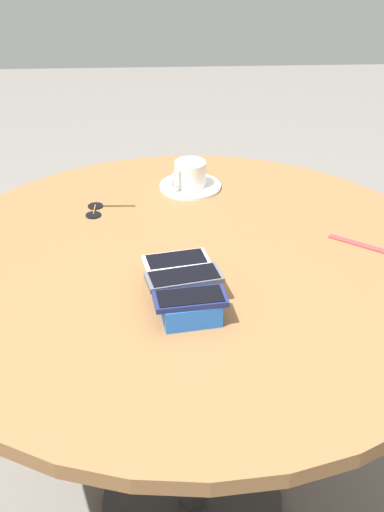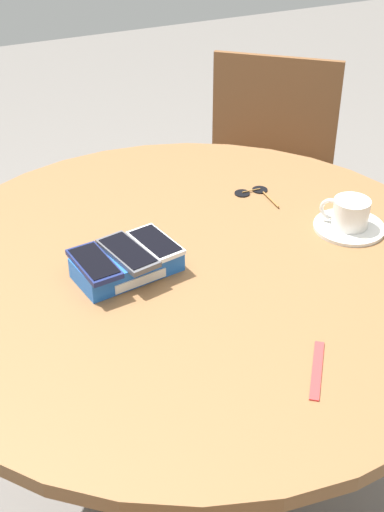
# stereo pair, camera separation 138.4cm
# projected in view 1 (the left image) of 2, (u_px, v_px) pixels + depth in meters

# --- Properties ---
(ground_plane) EXTENTS (8.00, 8.00, 0.00)m
(ground_plane) POSITION_uv_depth(u_px,v_px,m) (192.00, 504.00, 1.86)
(ground_plane) COLOR slate
(round_table) EXTENTS (1.16, 1.16, 0.74)m
(round_table) POSITION_uv_depth(u_px,v_px,m) (192.00, 306.00, 1.54)
(round_table) COLOR #2D2D2D
(round_table) RESTS_ON ground_plane
(phone_box) EXTENTS (0.22, 0.14, 0.04)m
(phone_box) POSITION_uv_depth(u_px,v_px,m) (184.00, 290.00, 1.36)
(phone_box) COLOR blue
(phone_box) RESTS_ON round_table
(phone_navy) EXTENTS (0.08, 0.14, 0.01)m
(phone_navy) POSITION_uv_depth(u_px,v_px,m) (190.00, 299.00, 1.29)
(phone_navy) COLOR navy
(phone_navy) RESTS_ON phone_box
(phone_gray) EXTENTS (0.09, 0.15, 0.01)m
(phone_gray) POSITION_uv_depth(u_px,v_px,m) (184.00, 277.00, 1.35)
(phone_gray) COLOR #515156
(phone_gray) RESTS_ON phone_box
(phone_white) EXTENTS (0.09, 0.14, 0.01)m
(phone_white) POSITION_uv_depth(u_px,v_px,m) (176.00, 261.00, 1.40)
(phone_white) COLOR silver
(phone_white) RESTS_ON phone_box
(saucer) EXTENTS (0.15, 0.15, 0.01)m
(saucer) POSITION_uv_depth(u_px,v_px,m) (190.00, 186.00, 1.80)
(saucer) COLOR silver
(saucer) RESTS_ON round_table
(coffee_cup) EXTENTS (0.09, 0.09, 0.06)m
(coffee_cup) POSITION_uv_depth(u_px,v_px,m) (190.00, 173.00, 1.78)
(coffee_cup) COLOR silver
(coffee_cup) RESTS_ON saucer
(lanyard_strap) EXTENTS (0.10, 0.13, 0.00)m
(lanyard_strap) POSITION_uv_depth(u_px,v_px,m) (360.00, 244.00, 1.55)
(lanyard_strap) COLOR red
(lanyard_strap) RESTS_ON round_table
(sunglasses) EXTENTS (0.08, 0.11, 0.01)m
(sunglasses) POSITION_uv_depth(u_px,v_px,m) (98.00, 210.00, 1.69)
(sunglasses) COLOR black
(sunglasses) RESTS_ON round_table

